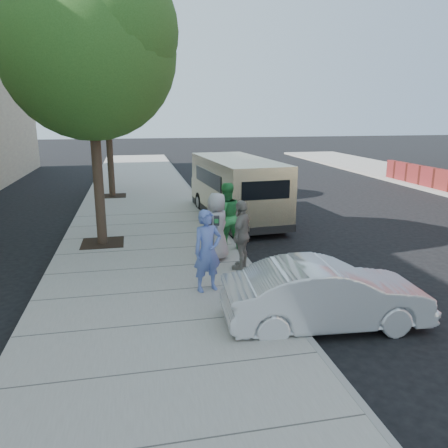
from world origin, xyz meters
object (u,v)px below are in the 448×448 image
Objects in this scene: tree_far at (107,88)px; person_officer at (207,251)px; tree_near at (90,45)px; sedan at (326,295)px; person_gray_shirt at (217,227)px; person_striped_polo at (242,235)px; van at (236,188)px; person_green_shirt at (226,216)px; parking_meter at (213,232)px.

person_officer is (2.37, -11.66, -3.86)m from tree_far.
tree_near is 1.16× the size of tree_far.
person_gray_shirt is at bearing 22.96° from sedan.
person_striped_polo is at bearing 31.68° from person_officer.
person_green_shirt is at bearing -112.03° from van.
van is (4.54, -5.05, -3.69)m from tree_far.
tree_far is 10.23m from person_green_shirt.
person_officer is at bearing -112.98° from van.
tree_near reaches higher than person_green_shirt.
tree_far is (-0.00, 7.60, -0.66)m from tree_near.
van is 3.55× the size of person_officer.
parking_meter is 2.01m from person_green_shirt.
parking_meter is at bearing -37.41° from person_striped_polo.
person_green_shirt is at bearing 14.79° from sedan.
tree_far is 4.60× the size of parking_meter.
person_striped_polo is at bearing -72.05° from tree_far.
van is 6.96m from person_officer.
tree_far is at bearing -129.35° from person_striped_polo.
person_green_shirt is at bearing -161.33° from person_gray_shirt.
person_green_shirt reaches higher than parking_meter.
sedan is (-0.29, -8.37, -0.58)m from van.
sedan is at bearing -43.28° from parking_meter.
person_striped_polo is (0.05, -1.61, -0.08)m from person_green_shirt.
parking_meter is 0.81m from person_striped_polo.
tree_far is 3.85× the size of person_striped_polo.
parking_meter is (2.65, -3.17, -4.38)m from tree_near.
tree_near is 5.80m from person_gray_shirt.
tree_near is 5.34× the size of parking_meter.
person_gray_shirt is at bearing -73.11° from tree_far.
tree_near is at bearing 103.50° from person_officer.
van reaches higher than parking_meter.
tree_near is at bearing 39.73° from sedan.
person_striped_polo is at bearing -106.62° from van.
person_green_shirt is at bearing -20.91° from tree_near.
van is (1.89, 5.71, 0.02)m from parking_meter.
tree_far is at bearing 90.00° from tree_near.
parking_meter is 0.81× the size of person_gray_shirt.
person_officer is at bearing 50.47° from sedan.
person_officer is 0.94× the size of person_green_shirt.
van is (4.54, 2.55, -4.35)m from tree_near.
person_green_shirt is 0.92m from person_gray_shirt.
tree_far is at bearing -118.15° from person_gray_shirt.
parking_meter is 0.95m from person_officer.
person_gray_shirt is (-1.31, 3.72, 0.40)m from sedan.
person_gray_shirt is at bearing -117.41° from person_striped_polo.
van is at bearing 29.27° from tree_near.
parking_meter is at bearing 29.49° from person_gray_shirt.
person_officer reaches higher than person_striped_polo.
person_green_shirt is (3.35, -8.88, -3.81)m from tree_far.
person_officer is 1.04× the size of person_striped_polo.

